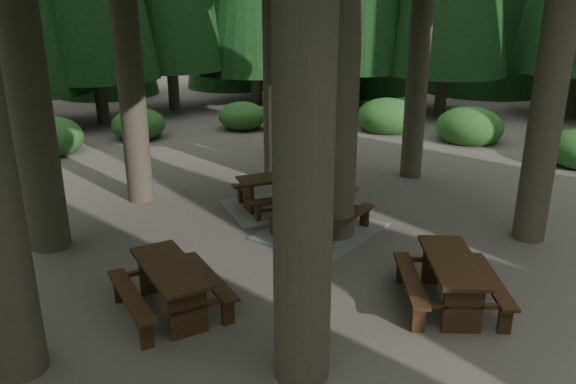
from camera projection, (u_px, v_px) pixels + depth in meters
ground at (312, 248)px, 11.64m from camera, size 80.00×80.00×0.00m
picnic_table_a at (321, 220)px, 12.31m from camera, size 3.01×2.70×0.86m
picnic_table_b at (170, 282)px, 9.09m from camera, size 1.86×2.18×0.85m
picnic_table_c at (278, 197)px, 13.74m from camera, size 2.93×2.64×0.84m
picnic_table_d at (303, 134)px, 18.79m from camera, size 2.20×1.87×0.86m
picnic_table_e at (451, 275)px, 9.28m from camera, size 2.50×2.55×0.86m
shrub_ring at (315, 212)px, 12.47m from camera, size 23.86×24.64×1.49m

